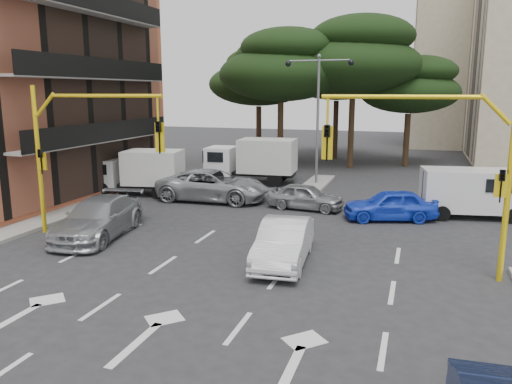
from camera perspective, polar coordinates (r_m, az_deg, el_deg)
ground at (r=16.50m, az=-4.38°, el=-9.05°), size 120.00×120.00×0.00m
median_strip at (r=31.36m, az=6.88°, el=0.93°), size 1.40×6.00×0.15m
apartment_beige_far at (r=58.71m, az=25.69°, el=12.91°), size 16.20×12.15×16.70m
pine_left_near at (r=37.58m, az=2.95°, el=14.27°), size 9.15×9.15×10.23m
pine_center at (r=38.60m, az=11.21°, el=15.03°), size 9.98×9.98×11.16m
pine_left_far at (r=42.24m, az=0.38°, el=13.04°), size 8.32×8.32×9.30m
pine_right at (r=40.21m, az=17.24°, el=11.62°), size 7.49×7.49×8.37m
pine_back at (r=43.79m, az=9.35°, el=13.74°), size 9.15×9.15×10.23m
signal_mast_right at (r=16.36m, az=20.97°, el=4.07°), size 5.79×0.37×6.00m
signal_mast_left at (r=20.76m, az=-20.05°, el=5.56°), size 5.79×0.37×6.00m
street_lamp_center at (r=30.83m, az=7.12°, el=10.76°), size 4.16×0.36×7.77m
car_white_hatch at (r=17.04m, az=3.19°, el=-5.75°), size 1.97×4.59×1.47m
car_blue_compact at (r=23.41m, az=15.06°, el=-1.43°), size 4.45×2.82×1.41m
car_silver_wagon at (r=21.03m, az=-17.58°, el=-2.84°), size 2.94×5.56×1.53m
car_silver_cross_a at (r=26.71m, az=-4.92°, el=0.76°), size 6.04×2.97×1.65m
car_silver_cross_b at (r=24.82m, az=5.68°, el=-0.51°), size 3.90×1.86×1.29m
van_white at (r=25.15m, az=23.59°, el=-0.11°), size 4.84×2.78×2.28m
box_truck_a at (r=28.86m, az=-13.37°, el=2.18°), size 5.45×3.06×2.53m
box_truck_b at (r=31.71m, az=-0.50°, el=3.58°), size 5.90×2.82×2.82m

